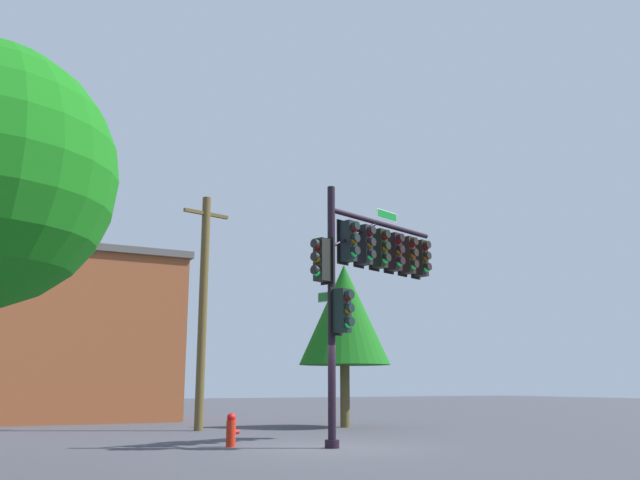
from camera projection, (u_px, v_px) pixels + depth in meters
name	position (u px, v px, depth m)	size (l,w,h in m)	color
ground_plane	(332.00, 448.00, 16.43)	(120.00, 120.00, 0.00)	#3E3E46
signal_pole_assembly	(369.00, 265.00, 18.47)	(4.87, 2.37, 6.67)	black
utility_pole	(203.00, 307.00, 23.51)	(1.78, 0.54, 8.17)	brown
fire_hydrant	(231.00, 430.00, 16.81)	(0.33, 0.24, 0.83)	red
tree_mid	(344.00, 314.00, 25.32)	(3.41, 3.41, 6.03)	brown
brick_building	(80.00, 335.00, 29.00)	(8.27, 5.35, 7.21)	brown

